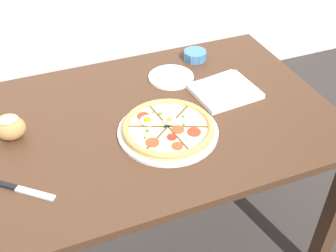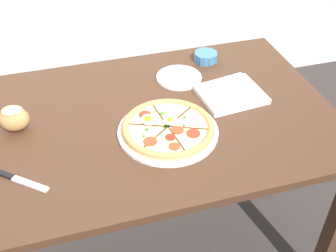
{
  "view_description": "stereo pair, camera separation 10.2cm",
  "coord_description": "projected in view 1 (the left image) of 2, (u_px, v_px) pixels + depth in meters",
  "views": [
    {
      "loc": [
        -0.4,
        -1.14,
        1.69
      ],
      "look_at": [
        0.01,
        -0.11,
        0.8
      ],
      "focal_mm": 45.0,
      "sensor_mm": 36.0,
      "label": 1
    },
    {
      "loc": [
        -0.3,
        -1.17,
        1.69
      ],
      "look_at": [
        0.01,
        -0.11,
        0.8
      ],
      "focal_mm": 45.0,
      "sensor_mm": 36.0,
      "label": 2
    }
  ],
  "objects": [
    {
      "name": "knife_main",
      "position": [
        21.0,
        189.0,
        1.23
      ],
      "size": [
        0.18,
        0.15,
        0.01
      ],
      "rotation": [
        0.0,
        0.0,
        -0.7
      ],
      "color": "silver",
      "rests_on": "dining_table"
    },
    {
      "name": "dining_table",
      "position": [
        155.0,
        138.0,
        1.58
      ],
      "size": [
        1.28,
        0.88,
        0.77
      ],
      "color": "#422819",
      "rests_on": "ground_plane"
    },
    {
      "name": "napkin_folded",
      "position": [
        225.0,
        90.0,
        1.62
      ],
      "size": [
        0.25,
        0.22,
        0.04
      ],
      "rotation": [
        0.0,
        0.0,
        0.09
      ],
      "color": "white",
      "rests_on": "dining_table"
    },
    {
      "name": "ground_plane",
      "position": [
        158.0,
        243.0,
        2.0
      ],
      "size": [
        12.0,
        12.0,
        0.0
      ],
      "primitive_type": "plane",
      "color": "#2D2826"
    },
    {
      "name": "bread_piece_near",
      "position": [
        10.0,
        127.0,
        1.39
      ],
      "size": [
        0.11,
        0.09,
        0.09
      ],
      "rotation": [
        0.0,
        0.0,
        3.01
      ],
      "color": "#B27F47",
      "rests_on": "dining_table"
    },
    {
      "name": "ramekin_bowl",
      "position": [
        195.0,
        55.0,
        1.82
      ],
      "size": [
        0.1,
        0.1,
        0.04
      ],
      "color": "teal",
      "rests_on": "dining_table"
    },
    {
      "name": "pizza",
      "position": [
        168.0,
        128.0,
        1.43
      ],
      "size": [
        0.34,
        0.34,
        0.05
      ],
      "color": "white",
      "rests_on": "dining_table"
    },
    {
      "name": "side_saucer",
      "position": [
        171.0,
        77.0,
        1.71
      ],
      "size": [
        0.18,
        0.18,
        0.01
      ],
      "color": "white",
      "rests_on": "dining_table"
    }
  ]
}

